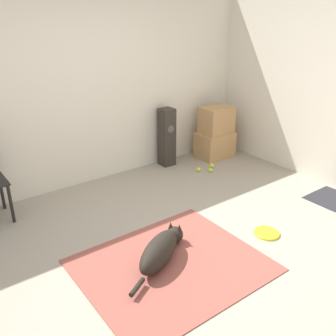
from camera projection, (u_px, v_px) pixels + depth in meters
name	position (u px, v px, depth m)	size (l,w,h in m)	color
ground_plane	(183.00, 252.00, 3.74)	(12.00, 12.00, 0.00)	#9E9384
wall_back	(81.00, 90.00, 4.78)	(8.00, 0.06, 2.55)	silver
area_rug	(172.00, 265.00, 3.53)	(1.66, 1.41, 0.01)	#934C42
dog	(161.00, 249.00, 3.53)	(0.90, 0.56, 0.27)	black
frisbee	(267.00, 233.00, 4.02)	(0.27, 0.27, 0.03)	yellow
cardboard_box_lower	(215.00, 144.00, 6.04)	(0.56, 0.42, 0.41)	tan
cardboard_box_upper	(217.00, 120.00, 5.87)	(0.49, 0.36, 0.42)	tan
floor_speaker	(167.00, 137.00, 5.63)	(0.20, 0.21, 0.88)	#2D2823
tennis_ball_by_boxes	(198.00, 170.00, 5.53)	(0.07, 0.07, 0.07)	#C6E033
tennis_ball_near_speaker	(210.00, 170.00, 5.52)	(0.07, 0.07, 0.07)	#C6E033
tennis_ball_loose_on_carpet	(212.00, 165.00, 5.68)	(0.07, 0.07, 0.07)	#C6E033
door_mat	(331.00, 198.00, 4.77)	(0.57, 0.47, 0.01)	#28282D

